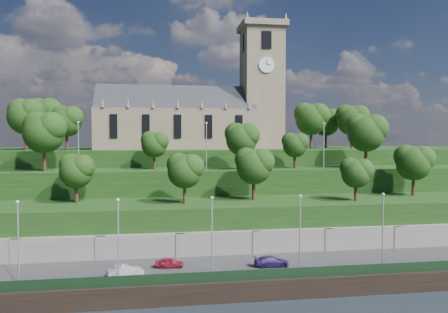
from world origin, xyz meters
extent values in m
plane|color=black|center=(0.00, 0.00, 0.00)|extent=(320.00, 320.00, 0.00)
cube|color=#2D2D30|center=(0.00, 6.00, 1.00)|extent=(160.00, 12.00, 2.00)
cube|color=black|center=(0.00, -0.05, 1.10)|extent=(160.00, 0.50, 2.20)
cube|color=black|center=(0.00, 0.60, 2.60)|extent=(160.00, 0.10, 1.20)
cube|color=slate|center=(0.00, 12.00, 2.50)|extent=(160.00, 2.00, 5.00)
cube|color=slate|center=(-25.00, 11.20, 2.50)|extent=(1.20, 0.60, 5.00)
cube|color=slate|center=(-15.00, 11.20, 2.50)|extent=(1.20, 0.60, 5.00)
cube|color=slate|center=(-5.00, 11.20, 2.50)|extent=(1.20, 0.60, 5.00)
cube|color=slate|center=(5.00, 11.20, 2.50)|extent=(1.20, 0.60, 5.00)
cube|color=slate|center=(15.00, 11.20, 2.50)|extent=(1.20, 0.60, 5.00)
cube|color=slate|center=(25.00, 11.20, 2.50)|extent=(1.20, 0.60, 5.00)
cube|color=#163411|center=(0.00, 18.00, 4.00)|extent=(160.00, 12.00, 8.00)
cube|color=#163411|center=(0.00, 29.00, 6.00)|extent=(160.00, 10.00, 12.00)
cube|color=#163411|center=(0.00, 50.00, 7.50)|extent=(160.00, 32.00, 15.00)
cube|color=#71614F|center=(-4.00, 46.00, 19.00)|extent=(32.00, 12.00, 8.00)
cube|color=#25272D|center=(-4.00, 46.00, 23.00)|extent=(32.00, 10.18, 10.18)
cone|color=#71614F|center=(-18.00, 40.00, 23.90)|extent=(0.70, 0.70, 1.80)
cone|color=#71614F|center=(-13.33, 40.00, 23.90)|extent=(0.70, 0.70, 1.80)
cone|color=#71614F|center=(-8.67, 40.00, 23.90)|extent=(0.70, 0.70, 1.80)
cone|color=#71614F|center=(-4.00, 40.00, 23.90)|extent=(0.70, 0.70, 1.80)
cone|color=#71614F|center=(0.67, 40.00, 23.90)|extent=(0.70, 0.70, 1.80)
cone|color=#71614F|center=(5.33, 40.00, 23.90)|extent=(0.70, 0.70, 1.80)
cone|color=#71614F|center=(10.00, 40.00, 23.90)|extent=(0.70, 0.70, 1.80)
cube|color=black|center=(-16.00, 39.92, 19.50)|extent=(1.40, 0.25, 4.50)
cube|color=black|center=(-10.00, 39.92, 19.50)|extent=(1.40, 0.25, 4.50)
cube|color=black|center=(-4.00, 39.92, 19.50)|extent=(1.40, 0.25, 4.50)
cube|color=black|center=(2.00, 39.92, 19.50)|extent=(1.40, 0.25, 4.50)
cube|color=black|center=(8.00, 39.92, 19.50)|extent=(1.40, 0.25, 4.50)
cube|color=#71614F|center=(14.00, 46.00, 27.50)|extent=(8.00, 8.00, 25.00)
cube|color=#71614F|center=(14.00, 46.00, 40.60)|extent=(9.20, 9.20, 1.20)
cone|color=#71614F|center=(10.00, 42.00, 41.80)|extent=(0.80, 0.80, 1.60)
cone|color=#71614F|center=(10.00, 50.00, 41.80)|extent=(0.80, 0.80, 1.60)
cone|color=#71614F|center=(18.00, 42.00, 41.80)|extent=(0.80, 0.80, 1.60)
cone|color=#71614F|center=(18.00, 50.00, 41.80)|extent=(0.80, 0.80, 1.60)
cube|color=black|center=(14.00, 41.92, 37.00)|extent=(2.00, 0.25, 3.50)
cube|color=black|center=(14.00, 50.08, 37.00)|extent=(2.00, 0.25, 3.50)
cube|color=black|center=(9.92, 46.00, 37.00)|extent=(0.25, 2.00, 3.50)
cube|color=black|center=(18.08, 46.00, 37.00)|extent=(0.25, 2.00, 3.50)
cylinder|color=white|center=(14.00, 41.88, 32.00)|extent=(3.20, 0.30, 3.20)
cylinder|color=white|center=(18.12, 46.00, 32.00)|extent=(0.30, 3.20, 3.20)
cube|color=black|center=(14.00, 41.70, 32.50)|extent=(0.12, 0.05, 1.10)
cube|color=black|center=(14.40, 41.70, 32.00)|extent=(0.80, 0.05, 0.12)
cylinder|color=#321D13|center=(-19.32, 20.00, 9.52)|extent=(0.49, 0.49, 3.03)
sphere|color=#15320E|center=(-19.32, 20.00, 12.45)|extent=(4.72, 4.72, 4.72)
sphere|color=#15320E|center=(-18.38, 19.53, 13.15)|extent=(3.54, 3.54, 3.54)
sphere|color=#15320E|center=(-20.15, 20.59, 13.39)|extent=(3.30, 3.30, 3.30)
cylinder|color=#321D13|center=(-4.09, 17.00, 9.54)|extent=(0.50, 0.50, 3.08)
sphere|color=#15320E|center=(-4.09, 17.00, 12.52)|extent=(4.80, 4.80, 4.80)
sphere|color=#15320E|center=(-3.14, 16.52, 13.24)|extent=(3.60, 3.60, 3.60)
sphere|color=#15320E|center=(-4.93, 17.60, 13.48)|extent=(3.36, 3.36, 3.36)
cylinder|color=#321D13|center=(6.31, 19.00, 9.69)|extent=(0.51, 0.51, 3.38)
sphere|color=#15320E|center=(6.31, 19.00, 12.96)|extent=(5.26, 5.26, 5.26)
sphere|color=#15320E|center=(7.37, 18.47, 13.75)|extent=(3.95, 3.95, 3.95)
sphere|color=#15320E|center=(5.39, 19.66, 14.02)|extent=(3.69, 3.69, 3.69)
cylinder|color=#321D13|center=(21.06, 16.00, 9.36)|extent=(0.48, 0.48, 2.73)
sphere|color=#15320E|center=(21.06, 16.00, 12.00)|extent=(4.24, 4.24, 4.24)
sphere|color=#15320E|center=(21.91, 15.58, 12.64)|extent=(3.18, 3.18, 3.18)
sphere|color=#15320E|center=(20.32, 16.53, 12.85)|extent=(2.97, 2.97, 2.97)
cylinder|color=#321D13|center=(32.77, 20.00, 9.76)|extent=(0.52, 0.52, 3.52)
sphere|color=#15320E|center=(32.77, 20.00, 13.17)|extent=(5.48, 5.48, 5.48)
sphere|color=#15320E|center=(33.86, 19.45, 13.99)|extent=(4.11, 4.11, 4.11)
sphere|color=#15320E|center=(31.81, 20.69, 14.26)|extent=(3.84, 3.84, 3.84)
cylinder|color=#321D13|center=(-25.58, 28.00, 14.05)|extent=(0.54, 0.54, 4.10)
sphere|color=#15320E|center=(-25.58, 28.00, 18.01)|extent=(6.37, 6.37, 6.37)
sphere|color=#15320E|center=(-24.30, 27.36, 18.97)|extent=(4.78, 4.78, 4.78)
sphere|color=#15320E|center=(-26.69, 28.80, 19.29)|extent=(4.46, 4.46, 4.46)
cylinder|color=#321D13|center=(-8.40, 30.00, 13.38)|extent=(0.48, 0.48, 2.77)
sphere|color=#15320E|center=(-8.40, 30.00, 16.06)|extent=(4.31, 4.31, 4.31)
sphere|color=#15320E|center=(-7.54, 29.57, 16.71)|extent=(3.23, 3.23, 3.23)
sphere|color=#15320E|center=(-9.16, 30.54, 16.92)|extent=(3.02, 3.02, 3.02)
cylinder|color=#321D13|center=(5.98, 27.00, 13.69)|extent=(0.51, 0.51, 3.38)
sphere|color=#15320E|center=(5.98, 27.00, 16.95)|extent=(5.25, 5.25, 5.25)
sphere|color=#15320E|center=(7.03, 26.47, 17.74)|extent=(3.94, 3.94, 3.94)
sphere|color=#15320E|center=(5.06, 27.66, 18.00)|extent=(3.68, 3.68, 3.68)
cylinder|color=#321D13|center=(15.85, 29.00, 13.34)|extent=(0.48, 0.48, 2.68)
sphere|color=#15320E|center=(15.85, 29.00, 15.93)|extent=(4.17, 4.17, 4.17)
sphere|color=#15320E|center=(16.68, 28.58, 16.56)|extent=(3.13, 3.13, 3.13)
sphere|color=#15320E|center=(15.12, 29.52, 16.76)|extent=(2.92, 2.92, 2.92)
cylinder|color=#321D13|center=(28.08, 27.00, 14.05)|extent=(0.54, 0.54, 4.10)
sphere|color=#15320E|center=(28.08, 27.00, 18.01)|extent=(6.37, 6.37, 6.37)
sphere|color=#15320E|center=(29.35, 26.36, 18.96)|extent=(4.78, 4.78, 4.78)
sphere|color=#15320E|center=(26.97, 27.80, 19.28)|extent=(4.46, 4.46, 4.46)
cylinder|color=#321D13|center=(-32.21, 42.00, 17.09)|extent=(0.55, 0.55, 4.18)
sphere|color=#15320E|center=(-32.21, 42.00, 21.14)|extent=(6.51, 6.51, 6.51)
sphere|color=#15320E|center=(-30.91, 41.35, 22.11)|extent=(4.88, 4.88, 4.88)
sphere|color=#15320E|center=(-33.35, 42.81, 22.44)|extent=(4.56, 4.56, 4.56)
cylinder|color=#321D13|center=(-30.49, 48.00, 17.24)|extent=(0.56, 0.56, 4.47)
sphere|color=#15320E|center=(-30.49, 48.00, 21.56)|extent=(6.96, 6.96, 6.96)
sphere|color=#15320E|center=(-29.10, 47.30, 22.60)|extent=(5.22, 5.22, 5.22)
sphere|color=#15320E|center=(-31.71, 48.87, 22.95)|extent=(4.87, 4.87, 4.87)
cylinder|color=#321D13|center=(-24.50, 40.00, 16.79)|extent=(0.52, 0.52, 3.58)
sphere|color=#15320E|center=(-24.50, 40.00, 20.25)|extent=(5.57, 5.57, 5.57)
sphere|color=#15320E|center=(-23.39, 39.44, 21.08)|extent=(4.17, 4.17, 4.17)
sphere|color=#15320E|center=(-25.48, 40.70, 21.36)|extent=(3.90, 3.90, 3.90)
cylinder|color=#321D13|center=(23.54, 42.00, 17.06)|extent=(0.54, 0.54, 4.12)
sphere|color=#15320E|center=(23.54, 42.00, 21.05)|extent=(6.41, 6.41, 6.41)
sphere|color=#15320E|center=(24.82, 41.36, 22.01)|extent=(4.81, 4.81, 4.81)
sphere|color=#15320E|center=(22.41, 42.80, 22.33)|extent=(4.49, 4.49, 4.49)
cylinder|color=#321D13|center=(29.93, 50.00, 16.96)|extent=(0.53, 0.53, 3.92)
sphere|color=#15320E|center=(29.93, 50.00, 20.74)|extent=(6.09, 6.09, 6.09)
sphere|color=#15320E|center=(31.15, 49.39, 21.66)|extent=(4.57, 4.57, 4.57)
sphere|color=#15320E|center=(28.87, 50.76, 21.96)|extent=(4.26, 4.26, 4.26)
cylinder|color=#321D13|center=(33.37, 44.00, 17.03)|extent=(0.54, 0.54, 4.06)
sphere|color=#15320E|center=(33.37, 44.00, 20.95)|extent=(6.31, 6.31, 6.31)
sphere|color=#15320E|center=(34.63, 43.37, 21.90)|extent=(4.73, 4.73, 4.73)
sphere|color=#15320E|center=(32.26, 44.79, 22.21)|extent=(4.42, 4.42, 4.42)
cylinder|color=#B2B2B7|center=(-22.00, 2.50, 6.30)|extent=(0.16, 0.16, 8.59)
sphere|color=silver|center=(-22.00, 2.50, 10.71)|extent=(0.36, 0.36, 0.36)
cylinder|color=#B2B2B7|center=(-12.00, 2.50, 6.30)|extent=(0.16, 0.16, 8.59)
sphere|color=silver|center=(-12.00, 2.50, 10.71)|extent=(0.36, 0.36, 0.36)
cylinder|color=#B2B2B7|center=(-2.00, 2.50, 6.30)|extent=(0.16, 0.16, 8.59)
sphere|color=silver|center=(-2.00, 2.50, 10.71)|extent=(0.36, 0.36, 0.36)
cylinder|color=#B2B2B7|center=(8.00, 2.50, 6.30)|extent=(0.16, 0.16, 8.59)
sphere|color=silver|center=(8.00, 2.50, 10.71)|extent=(0.36, 0.36, 0.36)
cylinder|color=#B2B2B7|center=(18.00, 2.50, 6.30)|extent=(0.16, 0.16, 8.59)
sphere|color=silver|center=(18.00, 2.50, 10.71)|extent=(0.36, 0.36, 0.36)
cylinder|color=#B2B2B7|center=(-20.00, 26.00, 15.78)|extent=(0.16, 0.16, 7.56)
sphere|color=silver|center=(-20.00, 26.00, 19.68)|extent=(0.36, 0.36, 0.36)
cylinder|color=#B2B2B7|center=(0.00, 26.00, 15.78)|extent=(0.16, 0.16, 7.56)
sphere|color=silver|center=(0.00, 26.00, 19.68)|extent=(0.36, 0.36, 0.36)
cylinder|color=#B2B2B7|center=(20.00, 26.00, 15.78)|extent=(0.16, 0.16, 7.56)
sphere|color=silver|center=(20.00, 26.00, 19.68)|extent=(0.36, 0.36, 0.36)
imported|color=maroon|center=(-6.54, 6.79, 2.57)|extent=(3.49, 1.78, 1.14)
imported|color=#9B9B9F|center=(-11.43, 4.04, 2.64)|extent=(4.13, 2.38, 1.29)
imported|color=#291857|center=(5.48, 5.38, 2.60)|extent=(4.16, 1.71, 1.21)
camera|label=1|loc=(-7.80, -44.41, 17.26)|focal=35.00mm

